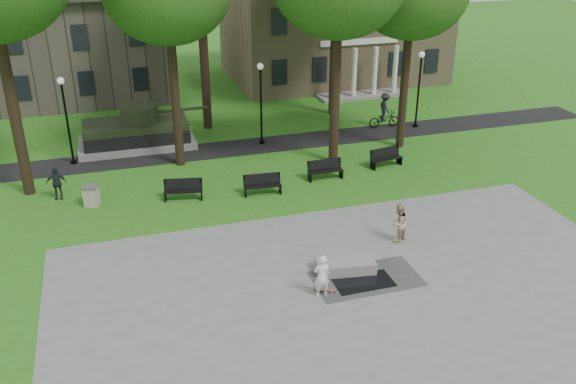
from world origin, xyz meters
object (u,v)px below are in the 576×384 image
Objects in this scene: concrete_block at (346,266)px; trash_bin at (91,196)px; skateboarder at (322,276)px; cyclist at (385,113)px; park_bench_0 at (183,189)px; friend_watching at (398,223)px.

trash_bin is at bearing 136.12° from concrete_block.
skateboarder is at bearing -52.56° from trash_bin.
skateboarder is at bearing 148.69° from cyclist.
cyclist is 15.12m from park_bench_0.
concrete_block is 1.31× the size of friend_watching.
skateboarder is (-1.43, -1.26, 0.59)m from concrete_block.
park_bench_0 is at bearing 116.92° from cyclist.
park_bench_0 is at bearing -70.36° from skateboarder.
cyclist is 18.71m from trash_bin.
friend_watching is at bearing -31.18° from trash_bin.
friend_watching is 1.74× the size of trash_bin.
friend_watching is 14.52m from cyclist.
friend_watching is at bearing -28.93° from park_bench_0.
cyclist is at bearing -145.69° from friend_watching.
friend_watching reaches higher than skateboarder.
cyclist reaches higher than skateboarder.
concrete_block is at bearing -5.45° from friend_watching.
friend_watching is at bearing -148.54° from skateboarder.
trash_bin is (-7.66, 10.00, -0.35)m from skateboarder.
trash_bin is at bearing 109.63° from cyclist.
skateboarder is 10.04m from park_bench_0.
concrete_block is 9.53m from park_bench_0.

